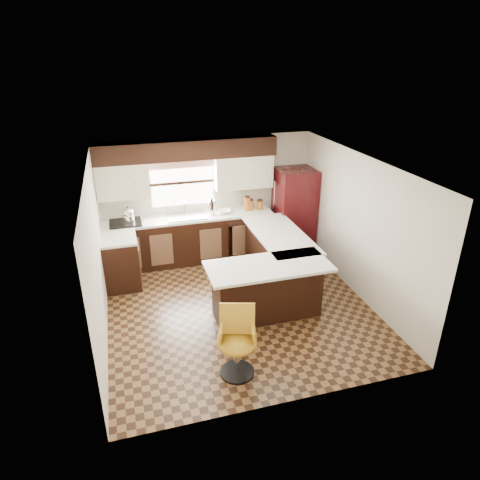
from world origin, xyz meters
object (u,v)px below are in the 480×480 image
object	(u,v)px
bar_chair	(237,344)
peninsula_return	(267,290)
peninsula_long	(276,259)
refrigerator	(294,211)

from	to	relation	value
bar_chair	peninsula_return	bearing A→B (deg)	71.68
peninsula_return	bar_chair	xyz separation A→B (m)	(-0.82, -1.19, 0.02)
peninsula_long	refrigerator	bearing A→B (deg)	55.24
peninsula_long	bar_chair	xyz separation A→B (m)	(-1.35, -2.17, 0.02)
peninsula_return	bar_chair	world-z (taller)	bar_chair
bar_chair	peninsula_long	bearing A→B (deg)	74.45
refrigerator	bar_chair	distance (m)	3.98
peninsula_long	peninsula_return	size ratio (longest dim) A/B	1.18
peninsula_long	peninsula_return	bearing A→B (deg)	-118.30
refrigerator	peninsula_return	bearing A→B (deg)	-121.92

